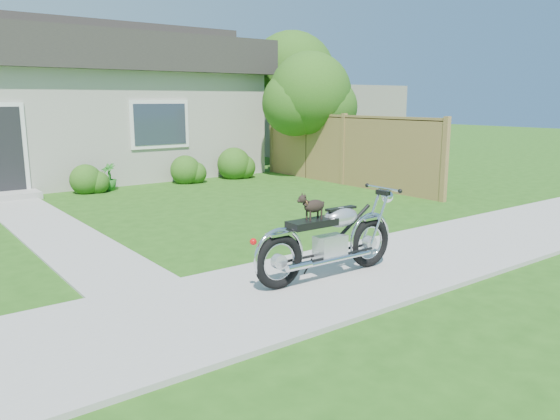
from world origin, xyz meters
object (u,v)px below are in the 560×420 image
(fence, at_px, (344,150))
(motorcycle_with_dog, at_px, (330,239))
(house, at_px, (33,103))
(tree_near, at_px, (315,98))
(tree_far, at_px, (296,80))
(potted_plant_right, at_px, (109,177))

(fence, relative_size, motorcycle_with_dog, 2.98)
(house, relative_size, tree_near, 3.49)
(tree_near, distance_m, tree_far, 3.45)
(potted_plant_right, xyz_separation_m, motorcycle_with_dog, (-0.21, -8.55, 0.19))
(house, xyz_separation_m, potted_plant_right, (0.86, -3.44, -1.82))
(house, bearing_deg, motorcycle_with_dog, -86.93)
(fence, height_order, tree_far, tree_far)
(tree_far, height_order, potted_plant_right, tree_far)
(fence, distance_m, potted_plant_right, 6.15)
(motorcycle_with_dog, bearing_deg, potted_plant_right, 89.71)
(potted_plant_right, bearing_deg, fence, -27.21)
(fence, xyz_separation_m, tree_far, (1.87, 4.42, 1.99))
(fence, height_order, tree_near, tree_near)
(house, relative_size, tree_far, 2.76)
(tree_near, relative_size, motorcycle_with_dog, 1.62)
(house, relative_size, fence, 1.90)
(tree_near, bearing_deg, motorcycle_with_dog, -129.17)
(fence, relative_size, tree_far, 1.45)
(house, distance_m, tree_far, 8.40)
(tree_near, xyz_separation_m, tree_far, (1.66, 2.97, 0.62))
(motorcycle_with_dog, bearing_deg, tree_near, 51.96)
(tree_near, distance_m, potted_plant_right, 6.14)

